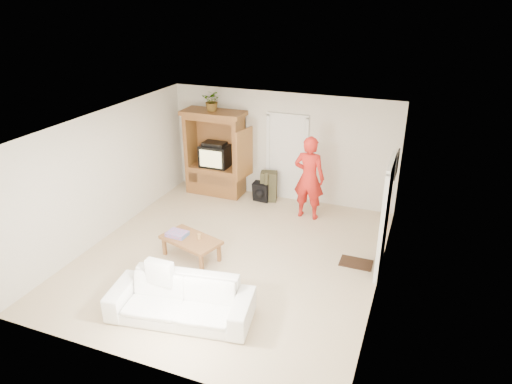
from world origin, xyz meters
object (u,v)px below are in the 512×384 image
armoire (216,158)px  man (309,178)px  sofa (181,300)px  coffee_table (191,241)px

armoire → man: size_ratio=1.11×
sofa → coffee_table: 1.74m
sofa → coffee_table: bearing=104.3°
armoire → coffee_table: bearing=-73.4°
man → sofa: man is taller
armoire → coffee_table: size_ratio=1.66×
man → sofa: (-0.92, -4.09, -0.62)m
armoire → sofa: armoire is taller
man → coffee_table: size_ratio=1.50×
man → armoire: bearing=-8.1°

